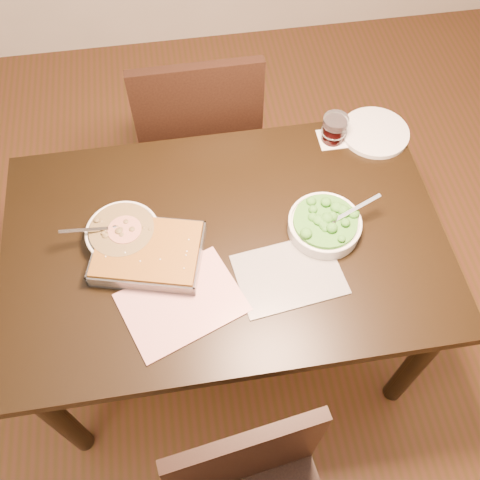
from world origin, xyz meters
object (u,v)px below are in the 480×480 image
Objects in this scene: table at (225,254)px; broccoli_bowl at (325,225)px; stew_bowl at (123,234)px; baking_dish at (148,253)px; dinner_plate at (375,132)px; chair_far at (199,133)px; wine_tumbler at (334,128)px.

table is 5.35× the size of broccoli_bowl.
baking_dish is at bearing -47.47° from stew_bowl.
table is 0.27m from baking_dish.
stew_bowl is 0.97m from dinner_plate.
baking_dish is (-0.56, -0.01, -0.00)m from broccoli_bowl.
chair_far is (-0.62, 0.29, -0.20)m from dinner_plate.
table is 5.74× the size of dinner_plate.
stew_bowl is 0.63m from broccoli_bowl.
wine_tumbler is at bearing 180.00° from dinner_plate.
broccoli_bowl is 0.69× the size of baking_dish.
broccoli_bowl is 0.78m from chair_far.
broccoli_bowl is 0.26× the size of chair_far.
chair_far is (-0.02, 0.65, -0.10)m from table.
chair_far is at bearing 91.73° from table.
table is 1.40× the size of chair_far.
table is 5.47× the size of stew_bowl.
dinner_plate is (0.16, -0.00, -0.05)m from wine_tumbler.
dinner_plate is (0.91, 0.31, -0.02)m from stew_bowl.
table is 0.34m from stew_bowl.
table is at bearing -140.85° from wine_tumbler.
chair_far reaches higher than stew_bowl.
chair_far is at bearing 147.88° from wine_tumbler.
table is 0.34m from broccoli_bowl.
wine_tumbler is at bearing 44.80° from baking_dish.
baking_dish is 0.75m from chair_far.
broccoli_bowl is (0.32, -0.02, 0.13)m from table.
stew_bowl is 0.26× the size of chair_far.
chair_far is (-0.34, 0.67, -0.22)m from broccoli_bowl.
baking_dish is at bearing -178.48° from broccoli_bowl.
baking_dish is 0.38× the size of chair_far.
stew_bowl reaches higher than table.
stew_bowl is at bearing 171.32° from table.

